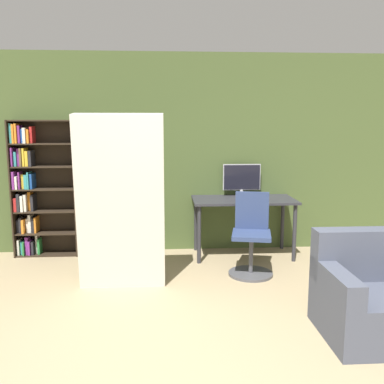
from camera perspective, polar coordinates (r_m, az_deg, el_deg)
ground_plane at (r=3.23m, az=-1.52°, el=-24.09°), size 16.00×16.00×0.00m
wall_back at (r=5.90m, az=-2.74°, el=5.13°), size 8.00×0.06×2.70m
desk at (r=5.71m, az=6.88°, el=-1.87°), size 1.35×0.69×0.78m
monitor at (r=5.89m, az=6.65°, el=1.80°), size 0.52×0.17×0.44m
office_chair at (r=5.10m, az=7.91°, el=-6.49°), size 0.52×0.52×0.96m
bookshelf at (r=6.05m, az=-19.87°, el=0.45°), size 0.83×0.28×1.81m
mattress_near at (r=4.61m, az=-9.39°, el=-1.33°), size 0.92×0.39×1.87m
armchair at (r=3.99m, az=22.86°, el=-12.85°), size 0.85×0.80×0.85m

